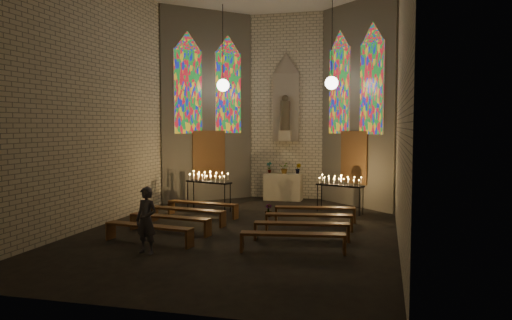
# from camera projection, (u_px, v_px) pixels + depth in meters

# --- Properties ---
(floor) EXTENTS (12.00, 12.00, 0.00)m
(floor) POSITION_uv_depth(u_px,v_px,m) (243.00, 229.00, 13.39)
(floor) COLOR black
(floor) RESTS_ON ground
(room) EXTENTS (8.22, 12.43, 7.00)m
(room) POSITION_uv_depth(u_px,v_px,m) (271.00, 97.00, 16.38)
(room) COLOR beige
(room) RESTS_ON ground
(altar) EXTENTS (1.40, 0.60, 1.00)m
(altar) POSITION_uv_depth(u_px,v_px,m) (283.00, 187.00, 18.62)
(altar) COLOR beige
(altar) RESTS_ON ground
(flower_vase_left) EXTENTS (0.26, 0.21, 0.43)m
(flower_vase_left) POSITION_uv_depth(u_px,v_px,m) (269.00, 167.00, 18.75)
(flower_vase_left) COLOR #4C723F
(flower_vase_left) RESTS_ON altar
(flower_vase_center) EXTENTS (0.44, 0.40, 0.42)m
(flower_vase_center) POSITION_uv_depth(u_px,v_px,m) (285.00, 168.00, 18.54)
(flower_vase_center) COLOR #4C723F
(flower_vase_center) RESTS_ON altar
(flower_vase_right) EXTENTS (0.24, 0.21, 0.39)m
(flower_vase_right) POSITION_uv_depth(u_px,v_px,m) (298.00, 168.00, 18.50)
(flower_vase_right) COLOR #4C723F
(flower_vase_right) RESTS_ON altar
(aisle_flower_pot) EXTENTS (0.22, 0.22, 0.38)m
(aisle_flower_pot) POSITION_uv_depth(u_px,v_px,m) (268.00, 210.00, 15.26)
(aisle_flower_pot) COLOR #4C723F
(aisle_flower_pot) RESTS_ON ground
(votive_stand_left) EXTENTS (1.67, 0.87, 1.20)m
(votive_stand_left) POSITION_uv_depth(u_px,v_px,m) (209.00, 179.00, 16.33)
(votive_stand_left) COLOR black
(votive_stand_left) RESTS_ON ground
(votive_stand_right) EXTENTS (1.57, 0.86, 1.13)m
(votive_stand_right) POSITION_uv_depth(u_px,v_px,m) (340.00, 183.00, 15.83)
(votive_stand_right) COLOR black
(votive_stand_right) RESTS_ON ground
(pew_left_0) EXTENTS (2.32, 0.67, 0.44)m
(pew_left_0) POSITION_uv_depth(u_px,v_px,m) (202.00, 205.00, 15.27)
(pew_left_0) COLOR #553318
(pew_left_0) RESTS_ON ground
(pew_right_0) EXTENTS (2.32, 0.67, 0.44)m
(pew_right_0) POSITION_uv_depth(u_px,v_px,m) (315.00, 210.00, 14.40)
(pew_right_0) COLOR #553318
(pew_right_0) RESTS_ON ground
(pew_left_1) EXTENTS (2.32, 0.67, 0.44)m
(pew_left_1) POSITION_uv_depth(u_px,v_px,m) (187.00, 211.00, 14.11)
(pew_left_1) COLOR #553318
(pew_left_1) RESTS_ON ground
(pew_right_1) EXTENTS (2.32, 0.67, 0.44)m
(pew_right_1) POSITION_uv_depth(u_px,v_px,m) (309.00, 217.00, 13.24)
(pew_right_1) COLOR #553318
(pew_right_1) RESTS_ON ground
(pew_left_2) EXTENTS (2.32, 0.67, 0.44)m
(pew_left_2) POSITION_uv_depth(u_px,v_px,m) (170.00, 219.00, 12.95)
(pew_left_2) COLOR #553318
(pew_left_2) RESTS_ON ground
(pew_right_2) EXTENTS (2.32, 0.67, 0.44)m
(pew_right_2) POSITION_uv_depth(u_px,v_px,m) (302.00, 226.00, 12.09)
(pew_right_2) COLOR #553318
(pew_right_2) RESTS_ON ground
(pew_left_3) EXTENTS (2.32, 0.67, 0.44)m
(pew_left_3) POSITION_uv_depth(u_px,v_px,m) (149.00, 228.00, 11.79)
(pew_left_3) COLOR #553318
(pew_left_3) RESTS_ON ground
(pew_right_3) EXTENTS (2.32, 0.67, 0.44)m
(pew_right_3) POSITION_uv_depth(u_px,v_px,m) (293.00, 237.00, 10.93)
(pew_right_3) COLOR #553318
(pew_right_3) RESTS_ON ground
(visitor) EXTENTS (0.60, 0.47, 1.46)m
(visitor) POSITION_uv_depth(u_px,v_px,m) (146.00, 220.00, 10.84)
(visitor) COLOR #484852
(visitor) RESTS_ON ground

